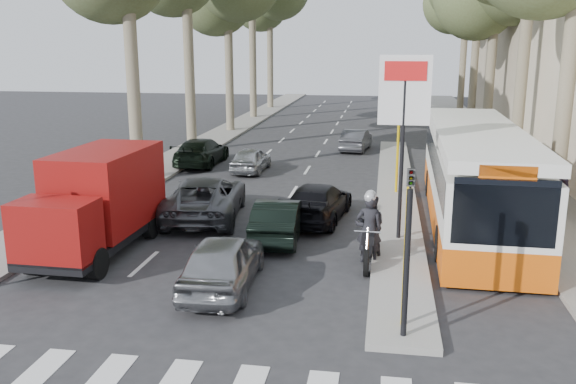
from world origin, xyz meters
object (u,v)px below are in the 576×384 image
(silver_hatchback, at_px, (223,262))
(red_truck, at_px, (98,200))
(city_bus, at_px, (475,173))
(motorcycle, at_px, (369,229))
(dark_hatchback, at_px, (278,219))

(silver_hatchback, bearing_deg, red_truck, -28.68)
(city_bus, bearing_deg, motorcycle, -125.97)
(red_truck, bearing_deg, dark_hatchback, 22.88)
(silver_hatchback, distance_m, city_bus, 9.69)
(silver_hatchback, distance_m, motorcycle, 4.30)
(dark_hatchback, height_order, city_bus, city_bus)
(red_truck, distance_m, city_bus, 12.01)
(silver_hatchback, relative_size, city_bus, 0.32)
(silver_hatchback, height_order, dark_hatchback, silver_hatchback)
(dark_hatchback, bearing_deg, silver_hatchback, 77.48)
(red_truck, xyz_separation_m, city_bus, (11.04, 4.71, 0.18))
(dark_hatchback, height_order, motorcycle, motorcycle)
(city_bus, bearing_deg, silver_hatchback, -133.63)
(dark_hatchback, xyz_separation_m, city_bus, (6.14, 2.76, 1.09))
(motorcycle, bearing_deg, city_bus, 54.09)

